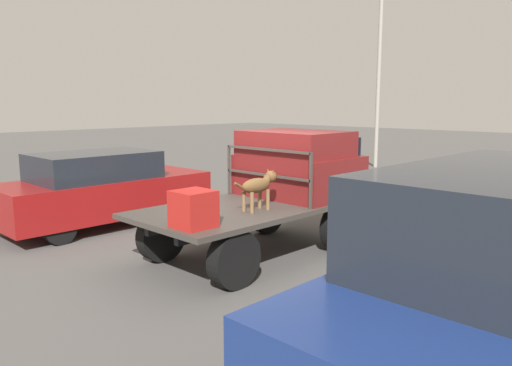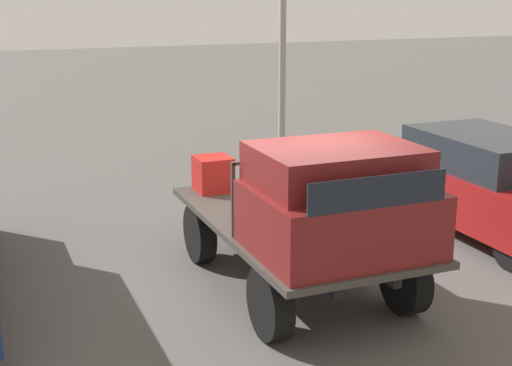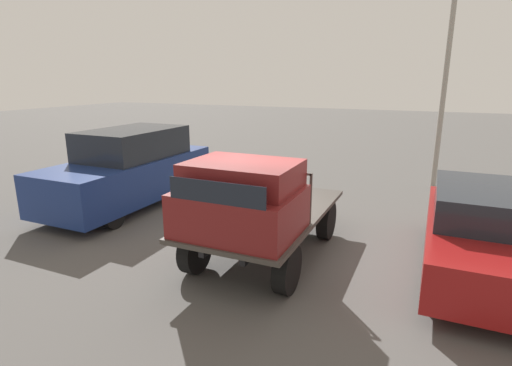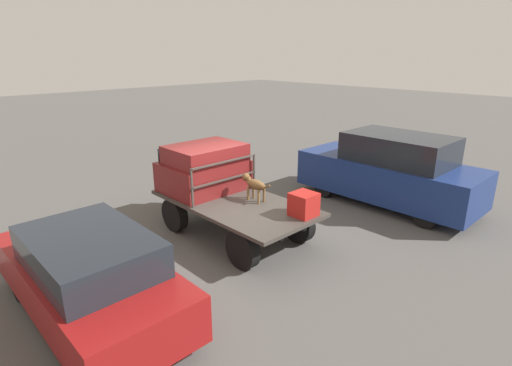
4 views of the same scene
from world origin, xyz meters
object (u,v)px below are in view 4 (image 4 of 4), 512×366
(flatbed_truck, at_px, (235,211))
(parked_pickup_far, at_px, (390,170))
(parked_sedan, at_px, (89,275))
(dog, at_px, (254,184))
(cargo_crate, at_px, (304,204))

(flatbed_truck, height_order, parked_pickup_far, parked_pickup_far)
(parked_sedan, bearing_deg, dog, -82.00)
(flatbed_truck, relative_size, cargo_crate, 8.03)
(flatbed_truck, relative_size, parked_pickup_far, 0.80)
(cargo_crate, bearing_deg, dog, 5.08)
(cargo_crate, distance_m, parked_sedan, 4.38)
(cargo_crate, distance_m, parked_pickup_far, 4.14)
(cargo_crate, relative_size, parked_sedan, 0.12)
(flatbed_truck, bearing_deg, dog, -123.60)
(dog, xyz_separation_m, parked_pickup_far, (-1.19, -4.26, -0.28))
(dog, height_order, parked_sedan, parked_sedan)
(cargo_crate, relative_size, parked_pickup_far, 0.10)
(parked_sedan, distance_m, parked_pickup_far, 8.43)
(cargo_crate, height_order, parked_sedan, parked_sedan)
(flatbed_truck, xyz_separation_m, parked_sedan, (-0.72, 3.75, 0.15))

